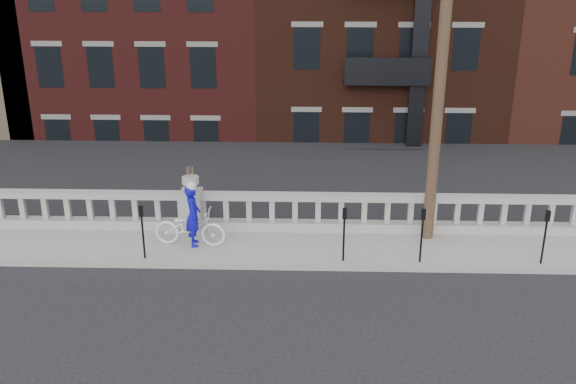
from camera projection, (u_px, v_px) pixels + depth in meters
name	position (u px, v px, depth m)	size (l,w,h in m)	color
ground	(162.00, 310.00, 13.58)	(120.00, 120.00, 0.00)	black
sidewalk	(187.00, 246.00, 16.36)	(32.00, 2.20, 0.15)	gray
balustrade	(192.00, 212.00, 17.06)	(28.00, 0.34, 1.03)	gray
planter_pedestal	(192.00, 205.00, 16.99)	(0.55, 0.55, 1.76)	gray
lower_level	(262.00, 42.00, 34.23)	(80.00, 44.00, 20.80)	#605E59
utility_pole	(444.00, 38.00, 14.94)	(1.60, 0.28, 10.00)	#422D1E
parking_meter_a	(142.00, 226.00, 15.27)	(0.10, 0.09, 1.36)	black
parking_meter_b	(344.00, 229.00, 15.13)	(0.10, 0.09, 1.36)	black
parking_meter_c	(422.00, 229.00, 15.08)	(0.10, 0.09, 1.36)	black
parking_meter_d	(546.00, 231.00, 15.00)	(0.10, 0.09, 1.36)	black
bicycle	(190.00, 227.00, 16.13)	(0.63, 1.81, 0.95)	white
cyclist	(193.00, 216.00, 16.02)	(0.58, 0.38, 1.59)	#0C0BB1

